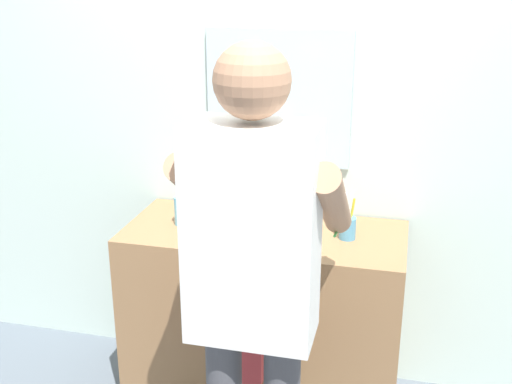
{
  "coord_description": "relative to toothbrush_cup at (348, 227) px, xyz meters",
  "views": [
    {
      "loc": [
        0.58,
        -2.2,
        1.95
      ],
      "look_at": [
        0.0,
        0.15,
        1.09
      ],
      "focal_mm": 44.61,
      "sensor_mm": 36.0,
      "label": 1
    }
  ],
  "objects": [
    {
      "name": "soap_bottle",
      "position": [
        -0.74,
        -0.02,
        0.01
      ],
      "size": [
        0.06,
        0.06,
        0.17
      ],
      "color": "#66B2D1",
      "rests_on": "vanity_cabinet"
    },
    {
      "name": "faucet",
      "position": [
        -0.36,
        0.18,
        0.03
      ],
      "size": [
        0.18,
        0.14,
        0.18
      ],
      "color": "#B7BABF",
      "rests_on": "vanity_cabinet"
    },
    {
      "name": "vanity_cabinet",
      "position": [
        -0.36,
        -0.0,
        -0.48
      ],
      "size": [
        1.23,
        0.54,
        0.86
      ],
      "primitive_type": "cube",
      "color": "olive",
      "rests_on": "ground"
    },
    {
      "name": "toothbrush_cup",
      "position": [
        0.0,
        0.0,
        0.0
      ],
      "size": [
        0.07,
        0.07,
        0.21
      ],
      "color": "#4C8EB2",
      "rests_on": "vanity_cabinet"
    },
    {
      "name": "adult_parent",
      "position": [
        -0.23,
        -0.73,
        0.14
      ],
      "size": [
        0.54,
        0.57,
        1.75
      ],
      "color": "#47474C",
      "rests_on": "ground"
    },
    {
      "name": "child_toddler",
      "position": [
        -0.36,
        -0.4,
        -0.4
      ],
      "size": [
        0.26,
        0.26,
        0.85
      ],
      "color": "#47474C",
      "rests_on": "ground"
    },
    {
      "name": "back_wall",
      "position": [
        -0.36,
        0.32,
        0.44
      ],
      "size": [
        4.4,
        0.1,
        2.7
      ],
      "color": "silver",
      "rests_on": "ground"
    },
    {
      "name": "sink_basin",
      "position": [
        -0.36,
        -0.02,
        0.0
      ],
      "size": [
        0.33,
        0.33,
        0.11
      ],
      "color": "silver",
      "rests_on": "vanity_cabinet"
    }
  ]
}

